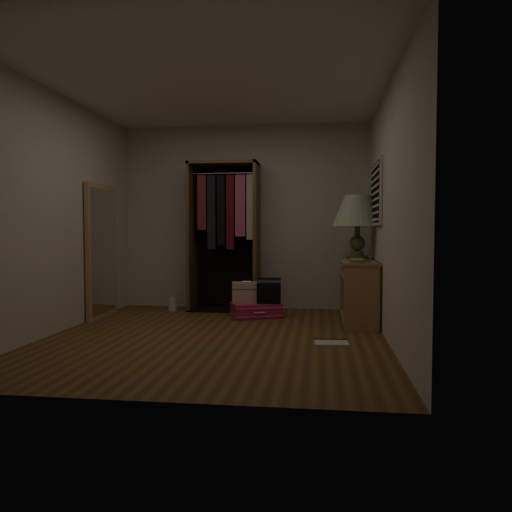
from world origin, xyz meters
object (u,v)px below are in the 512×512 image
object	(u,v)px
pink_suitcase	(256,310)
black_bag	(269,290)
console_bookshelf	(358,290)
white_jug	(173,304)
table_lamp	(358,212)
train_case	(247,292)
open_wardrobe	(226,223)
floor_mirror	(102,251)

from	to	relation	value
pink_suitcase	black_bag	world-z (taller)	black_bag
console_bookshelf	white_jug	world-z (taller)	console_bookshelf
pink_suitcase	table_lamp	distance (m)	1.79
pink_suitcase	train_case	xyz separation A→B (m)	(-0.13, 0.04, 0.22)
black_bag	train_case	bearing A→B (deg)	166.93
pink_suitcase	black_bag	size ratio (longest dim) A/B	2.26
train_case	black_bag	distance (m)	0.30
pink_suitcase	open_wardrobe	bearing A→B (deg)	111.26
pink_suitcase	train_case	bearing A→B (deg)	142.90
pink_suitcase	white_jug	distance (m)	1.27
black_bag	open_wardrobe	bearing A→B (deg)	136.23
train_case	white_jug	distance (m)	1.17
train_case	black_bag	bearing A→B (deg)	-19.25
console_bookshelf	black_bag	xyz separation A→B (m)	(-1.10, 0.16, -0.04)
open_wardrobe	white_jug	bearing A→B (deg)	-166.67
black_bag	white_jug	bearing A→B (deg)	160.57
train_case	white_jug	size ratio (longest dim) A/B	2.03
floor_mirror	pink_suitcase	distance (m)	2.12
open_wardrobe	table_lamp	xyz separation A→B (m)	(1.77, -0.43, 0.12)
black_bag	pink_suitcase	bearing A→B (deg)	172.15
open_wardrobe	pink_suitcase	bearing A→B (deg)	-47.96
console_bookshelf	open_wardrobe	bearing A→B (deg)	157.76
white_jug	console_bookshelf	bearing A→B (deg)	-12.53
floor_mirror	console_bookshelf	bearing A→B (deg)	0.83
open_wardrobe	black_bag	xyz separation A→B (m)	(0.67, -0.56, -0.86)
train_case	white_jug	world-z (taller)	train_case
black_bag	table_lamp	bearing A→B (deg)	3.14
open_wardrobe	table_lamp	distance (m)	1.83
floor_mirror	black_bag	bearing A→B (deg)	5.52
pink_suitcase	train_case	size ratio (longest dim) A/B	1.77
open_wardrobe	train_case	bearing A→B (deg)	-54.18
open_wardrobe	floor_mirror	world-z (taller)	open_wardrobe
pink_suitcase	white_jug	size ratio (longest dim) A/B	3.59
console_bookshelf	white_jug	bearing A→B (deg)	167.47
open_wardrobe	pink_suitcase	size ratio (longest dim) A/B	2.78
open_wardrobe	white_jug	xyz separation A→B (m)	(-0.72, -0.17, -1.13)
console_bookshelf	floor_mirror	bearing A→B (deg)	-179.17
black_bag	table_lamp	distance (m)	1.48
white_jug	pink_suitcase	bearing A→B (deg)	-17.38
black_bag	white_jug	size ratio (longest dim) A/B	1.59
floor_mirror	pink_suitcase	xyz separation A→B (m)	(1.97, 0.22, -0.76)
floor_mirror	pink_suitcase	size ratio (longest dim) A/B	2.31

